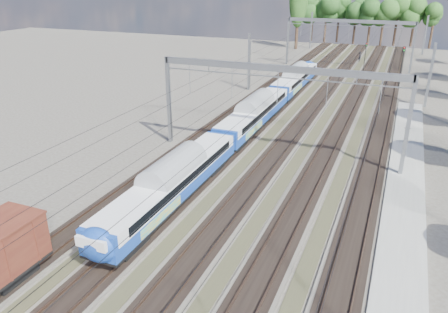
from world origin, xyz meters
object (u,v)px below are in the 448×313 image
at_px(signal_near, 365,54).
at_px(signal_far, 402,62).
at_px(emu_train, 254,111).
at_px(worker, 360,57).

height_order(signal_near, signal_far, signal_far).
relative_size(signal_near, signal_far, 0.82).
distance_m(signal_near, signal_far, 12.52).
relative_size(emu_train, signal_near, 11.02).
bearing_deg(signal_far, worker, 93.65).
bearing_deg(signal_far, signal_near, 103.41).
bearing_deg(emu_train, signal_near, 78.21).
xyz_separation_m(worker, signal_near, (1.87, -10.56, 2.34)).
height_order(emu_train, worker, emu_train).
relative_size(worker, signal_near, 0.38).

